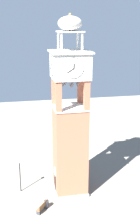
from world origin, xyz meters
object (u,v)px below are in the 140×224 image
Objects in this scene: park_bench at (42,207)px; clock_tower at (70,126)px; lamp_post at (20,170)px; trash_bin at (46,204)px.

clock_tower is at bearing 132.33° from park_bench.
park_bench is at bearing -47.67° from clock_tower.
clock_tower is at bearing 80.61° from lamp_post.
lamp_post is (-4.12, -2.01, 2.22)m from park_bench.
park_bench is 1.93× the size of trash_bin.
park_bench is (3.20, -3.52, -7.33)m from clock_tower.
lamp_post is 4.87× the size of trash_bin.
clock_tower is 24.08× the size of trash_bin.
park_bench is at bearing 26.04° from lamp_post.
trash_bin is at bearing 136.36° from park_bench.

